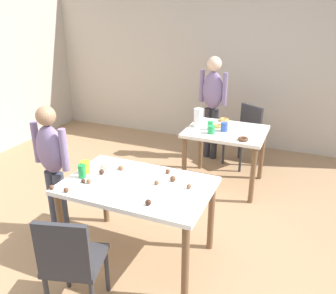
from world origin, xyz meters
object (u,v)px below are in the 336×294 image
Objects in this scene: chair_far_table at (245,132)px; person_adult_far at (213,99)px; mixing_bowl at (112,164)px; chair_near_table at (71,260)px; pitcher_far at (198,118)px; dining_table_near at (137,193)px; soda_can at (82,171)px; dining_table_far at (226,138)px; person_girl_near at (52,162)px.

chair_far_table is 0.67m from person_adult_far.
chair_far_table is at bearing 68.98° from mixing_bowl.
chair_far_table is at bearing 79.24° from chair_near_table.
pitcher_far is (0.13, 2.46, 0.37)m from chair_near_table.
soda_can is (-0.51, -0.08, 0.15)m from dining_table_near.
dining_table_near is 0.81m from chair_near_table.
pitcher_far reaches higher than soda_can.
dining_table_far is at bearing -98.67° from chair_far_table.
dining_table_far is at bearing 77.70° from dining_table_near.
person_adult_far is at bearing 90.90° from dining_table_near.
person_girl_near is 1.91m from pitcher_far.
dining_table_near is at bearing -89.10° from person_adult_far.
chair_near_table is 1.05m from mixing_bowl.
dining_table_far is 2.12m from person_girl_near.
chair_far_table reaches higher than dining_table_far.
pitcher_far is at bearing 89.82° from dining_table_near.
chair_near_table is 1.16m from person_girl_near.
mixing_bowl is at bearing 151.69° from dining_table_near.
dining_table_far is at bearing 63.68° from soda_can.
dining_table_near is 10.51× the size of soda_can.
dining_table_near is at bearing 80.62° from chair_near_table.
soda_can is at bearing -114.89° from mixing_bowl.
pitcher_far is (0.93, 1.66, 0.08)m from person_girl_near.
person_adult_far is 2.58m from soda_can.
pitcher_far is at bearing -86.81° from person_adult_far.
mixing_bowl is (-0.85, -2.22, 0.28)m from chair_far_table.
dining_table_near is 2.48m from chair_far_table.
pitcher_far reaches higher than dining_table_far.
dining_table_near and dining_table_far have the same top height.
chair_near_table is 3.27m from person_adult_far.
soda_can reaches higher than chair_far_table.
person_adult_far is at bearing 79.56° from soda_can.
mixing_bowl is (0.55, 0.19, -0.01)m from person_girl_near.
chair_far_table is at bearing 81.33° from dining_table_far.
chair_far_table is (0.11, 0.74, -0.14)m from dining_table_far.
person_girl_near reaches higher than pitcher_far.
dining_table_far is 0.43m from pitcher_far.
chair_far_table is at bearing 78.80° from dining_table_near.
soda_can is 0.52× the size of pitcher_far.
chair_far_table reaches higher than mixing_bowl.
soda_can is (-0.13, -0.28, 0.03)m from mixing_bowl.
person_girl_near is at bearing -127.62° from dining_table_far.
pitcher_far is (0.51, 1.76, 0.06)m from soda_can.
pitcher_far is (-0.48, -0.75, 0.37)m from chair_far_table.
mixing_bowl is 1.52m from pitcher_far.
chair_near_table is 3.27m from chair_far_table.
soda_can reaches higher than mixing_bowl.
dining_table_far is 1.11× the size of chair_far_table.
person_adult_far is 0.79m from pitcher_far.
person_adult_far reaches higher than mixing_bowl.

